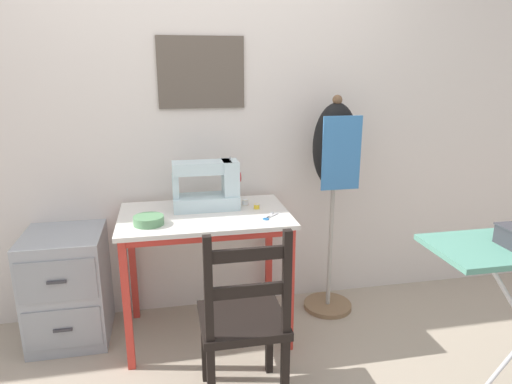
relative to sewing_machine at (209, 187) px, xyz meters
name	(u,v)px	position (x,y,z in m)	size (l,w,h in m)	color
ground_plane	(214,362)	(-0.04, -0.40, -0.91)	(14.00, 14.00, 0.00)	tan
wall_back	(197,118)	(-0.04, 0.28, 0.37)	(10.00, 0.07, 2.55)	silver
sewing_table	(205,231)	(-0.04, -0.11, -0.24)	(0.97, 0.61, 0.77)	silver
sewing_machine	(209,187)	(0.00, 0.00, 0.00)	(0.40, 0.18, 0.31)	silver
fabric_bowl	(149,220)	(-0.35, -0.22, -0.11)	(0.16, 0.16, 0.05)	#56895B
scissors	(268,217)	(0.30, -0.24, -0.13)	(0.11, 0.13, 0.01)	silver
thread_spool_near_machine	(245,202)	(0.22, 0.02, -0.12)	(0.04, 0.04, 0.04)	silver
thread_spool_mid_table	(257,206)	(0.27, -0.07, -0.12)	(0.04, 0.04, 0.03)	yellow
wooden_chair	(243,322)	(0.07, -0.73, -0.47)	(0.40, 0.38, 0.93)	black
filing_cabinet	(68,286)	(-0.85, 0.03, -0.57)	(0.44, 0.48, 0.66)	#93999E
dress_form	(335,163)	(0.78, 0.03, 0.10)	(0.32, 0.32, 1.42)	#846647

